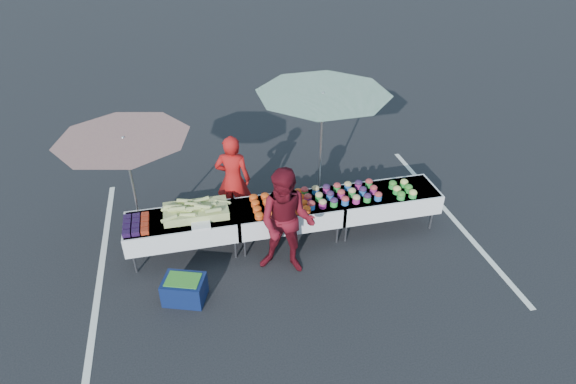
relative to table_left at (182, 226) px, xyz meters
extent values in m
plane|color=black|center=(1.80, 0.00, -0.58)|extent=(80.00, 80.00, 0.00)
cube|color=silver|center=(-1.40, 0.00, -0.58)|extent=(0.10, 5.00, 0.00)
cube|color=silver|center=(5.00, 0.00, -0.58)|extent=(0.10, 5.00, 0.00)
cube|color=white|center=(0.00, 0.00, 0.15)|extent=(1.80, 0.75, 0.04)
cube|color=white|center=(0.00, 0.00, -0.01)|extent=(1.86, 0.81, 0.36)
cylinder|color=slate|center=(-0.82, -0.29, -0.39)|extent=(0.04, 0.04, 0.39)
cylinder|color=slate|center=(-0.82, 0.29, -0.39)|extent=(0.04, 0.04, 0.39)
cylinder|color=slate|center=(0.82, -0.29, -0.39)|extent=(0.04, 0.04, 0.39)
cylinder|color=slate|center=(0.82, 0.29, -0.39)|extent=(0.04, 0.04, 0.39)
cube|color=white|center=(1.80, 0.00, 0.15)|extent=(1.80, 0.75, 0.04)
cube|color=white|center=(1.80, 0.00, -0.01)|extent=(1.86, 0.81, 0.36)
cylinder|color=slate|center=(0.98, -0.29, -0.39)|extent=(0.04, 0.04, 0.39)
cylinder|color=slate|center=(0.98, 0.29, -0.39)|extent=(0.04, 0.04, 0.39)
cylinder|color=slate|center=(2.62, -0.29, -0.39)|extent=(0.04, 0.04, 0.39)
cylinder|color=slate|center=(2.62, 0.29, -0.39)|extent=(0.04, 0.04, 0.39)
cube|color=white|center=(3.60, 0.00, 0.15)|extent=(1.80, 0.75, 0.04)
cube|color=white|center=(3.60, 0.00, -0.01)|extent=(1.86, 0.81, 0.36)
cylinder|color=slate|center=(2.78, -0.29, -0.39)|extent=(0.04, 0.04, 0.39)
cylinder|color=slate|center=(2.78, 0.29, -0.39)|extent=(0.04, 0.04, 0.39)
cylinder|color=slate|center=(4.42, -0.29, -0.39)|extent=(0.04, 0.04, 0.39)
cylinder|color=slate|center=(4.42, 0.29, -0.39)|extent=(0.04, 0.04, 0.39)
cube|color=black|center=(-0.85, -0.27, 0.21)|extent=(0.12, 0.12, 0.08)
cube|color=black|center=(-0.85, -0.13, 0.21)|extent=(0.12, 0.12, 0.08)
cube|color=black|center=(-0.85, 0.01, 0.21)|extent=(0.12, 0.12, 0.08)
cube|color=black|center=(-0.85, 0.15, 0.21)|extent=(0.12, 0.12, 0.08)
cube|color=black|center=(-0.71, -0.27, 0.21)|extent=(0.12, 0.12, 0.08)
cube|color=black|center=(-0.71, -0.13, 0.21)|extent=(0.12, 0.12, 0.08)
cube|color=black|center=(-0.71, 0.01, 0.21)|extent=(0.12, 0.12, 0.08)
cube|color=black|center=(-0.71, 0.15, 0.21)|extent=(0.12, 0.12, 0.08)
cube|color=maroon|center=(-0.57, -0.27, 0.21)|extent=(0.12, 0.12, 0.08)
cube|color=maroon|center=(-0.57, -0.13, 0.21)|extent=(0.12, 0.12, 0.08)
cube|color=maroon|center=(-0.57, 0.01, 0.21)|extent=(0.12, 0.12, 0.08)
cube|color=maroon|center=(-0.57, 0.15, 0.21)|extent=(0.12, 0.12, 0.08)
cube|color=#94AB58|center=(0.25, 0.05, 0.24)|extent=(1.05, 0.55, 0.14)
cylinder|color=#94AB58|center=(0.55, 0.20, 0.27)|extent=(0.27, 0.09, 0.10)
cylinder|color=#94AB58|center=(-0.13, 0.10, 0.34)|extent=(0.27, 0.14, 0.07)
cylinder|color=#94AB58|center=(0.36, -0.06, 0.38)|extent=(0.27, 0.14, 0.09)
cylinder|color=#94AB58|center=(-0.17, 0.08, 0.28)|extent=(0.27, 0.15, 0.10)
cylinder|color=#94AB58|center=(0.07, -0.01, 0.33)|extent=(0.27, 0.15, 0.08)
cylinder|color=#94AB58|center=(0.21, 0.09, 0.36)|extent=(0.27, 0.10, 0.10)
cylinder|color=#94AB58|center=(0.21, -0.03, 0.36)|extent=(0.27, 0.07, 0.08)
cylinder|color=#94AB58|center=(0.12, -0.13, 0.31)|extent=(0.27, 0.14, 0.09)
cylinder|color=#94AB58|center=(0.09, 0.25, 0.34)|extent=(0.27, 0.12, 0.08)
cylinder|color=#94AB58|center=(0.71, 0.14, 0.29)|extent=(0.27, 0.16, 0.08)
cylinder|color=#94AB58|center=(-0.06, 0.01, 0.34)|extent=(0.27, 0.11, 0.07)
cylinder|color=#94AB58|center=(0.16, -0.18, 0.27)|extent=(0.27, 0.10, 0.07)
cylinder|color=#94AB58|center=(0.36, 0.19, 0.35)|extent=(0.27, 0.12, 0.08)
cylinder|color=#94AB58|center=(-0.18, -0.17, 0.31)|extent=(0.27, 0.15, 0.08)
cylinder|color=#94AB58|center=(-0.09, 0.09, 0.36)|extent=(0.27, 0.10, 0.08)
cylinder|color=#94AB58|center=(0.46, 0.00, 0.32)|extent=(0.27, 0.16, 0.10)
cylinder|color=#94AB58|center=(-0.03, -0.02, 0.38)|extent=(0.27, 0.12, 0.09)
cylinder|color=#94AB58|center=(0.52, -0.18, 0.37)|extent=(0.27, 0.09, 0.07)
cube|color=white|center=(0.30, -0.30, 0.19)|extent=(0.30, 0.25, 0.05)
cylinder|color=#D14617|center=(1.25, -0.28, 0.19)|extent=(0.15, 0.15, 0.05)
ellipsoid|color=red|center=(1.25, -0.28, 0.23)|extent=(0.15, 0.15, 0.08)
cylinder|color=#D14617|center=(1.25, -0.10, 0.19)|extent=(0.15, 0.15, 0.05)
ellipsoid|color=red|center=(1.25, -0.10, 0.23)|extent=(0.15, 0.15, 0.08)
cylinder|color=#D14617|center=(1.25, 0.08, 0.19)|extent=(0.15, 0.15, 0.05)
ellipsoid|color=red|center=(1.25, 0.08, 0.23)|extent=(0.15, 0.15, 0.08)
cylinder|color=#D14617|center=(1.25, 0.26, 0.19)|extent=(0.15, 0.15, 0.05)
ellipsoid|color=red|center=(1.25, 0.26, 0.23)|extent=(0.15, 0.15, 0.08)
cylinder|color=#D14617|center=(1.45, -0.28, 0.19)|extent=(0.15, 0.15, 0.05)
ellipsoid|color=red|center=(1.45, -0.28, 0.23)|extent=(0.15, 0.15, 0.08)
cylinder|color=#D14617|center=(1.45, -0.10, 0.19)|extent=(0.15, 0.15, 0.05)
ellipsoid|color=red|center=(1.45, -0.10, 0.23)|extent=(0.15, 0.15, 0.08)
cylinder|color=#D14617|center=(1.45, 0.08, 0.19)|extent=(0.15, 0.15, 0.05)
ellipsoid|color=red|center=(1.45, 0.08, 0.23)|extent=(0.15, 0.15, 0.08)
cylinder|color=#D14617|center=(1.45, 0.26, 0.19)|extent=(0.15, 0.15, 0.05)
ellipsoid|color=red|center=(1.45, 0.26, 0.23)|extent=(0.15, 0.15, 0.08)
cylinder|color=#D14617|center=(1.65, -0.28, 0.19)|extent=(0.15, 0.15, 0.05)
ellipsoid|color=red|center=(1.65, -0.28, 0.23)|extent=(0.15, 0.15, 0.08)
cylinder|color=#D14617|center=(1.65, -0.10, 0.19)|extent=(0.15, 0.15, 0.05)
ellipsoid|color=red|center=(1.65, -0.10, 0.23)|extent=(0.15, 0.15, 0.08)
cylinder|color=#D14617|center=(1.65, 0.08, 0.19)|extent=(0.15, 0.15, 0.05)
ellipsoid|color=red|center=(1.65, 0.08, 0.23)|extent=(0.15, 0.15, 0.08)
cylinder|color=#D14617|center=(1.65, 0.26, 0.19)|extent=(0.15, 0.15, 0.05)
ellipsoid|color=red|center=(1.65, 0.26, 0.23)|extent=(0.15, 0.15, 0.08)
cylinder|color=#D14617|center=(1.85, -0.28, 0.19)|extent=(0.15, 0.15, 0.05)
ellipsoid|color=red|center=(1.85, -0.28, 0.23)|extent=(0.15, 0.15, 0.08)
cylinder|color=#D14617|center=(1.85, -0.10, 0.19)|extent=(0.15, 0.15, 0.05)
ellipsoid|color=red|center=(1.85, -0.10, 0.23)|extent=(0.15, 0.15, 0.08)
cylinder|color=#D14617|center=(1.85, 0.08, 0.19)|extent=(0.15, 0.15, 0.05)
ellipsoid|color=red|center=(1.85, 0.08, 0.23)|extent=(0.15, 0.15, 0.08)
cylinder|color=#D14617|center=(1.85, 0.26, 0.19)|extent=(0.15, 0.15, 0.05)
ellipsoid|color=red|center=(1.85, 0.26, 0.23)|extent=(0.15, 0.15, 0.08)
cylinder|color=#D14617|center=(2.05, -0.28, 0.19)|extent=(0.15, 0.15, 0.05)
ellipsoid|color=red|center=(2.05, -0.28, 0.23)|extent=(0.15, 0.15, 0.08)
cylinder|color=#D14617|center=(2.05, -0.10, 0.19)|extent=(0.15, 0.15, 0.05)
ellipsoid|color=red|center=(2.05, -0.10, 0.23)|extent=(0.15, 0.15, 0.08)
cylinder|color=#D14617|center=(2.05, 0.08, 0.19)|extent=(0.15, 0.15, 0.05)
ellipsoid|color=red|center=(2.05, 0.08, 0.23)|extent=(0.15, 0.15, 0.08)
cylinder|color=#D14617|center=(2.05, 0.26, 0.19)|extent=(0.15, 0.15, 0.05)
ellipsoid|color=red|center=(2.05, 0.26, 0.23)|extent=(0.15, 0.15, 0.08)
cylinder|color=#265BB3|center=(2.15, -0.22, 0.22)|extent=(0.13, 0.13, 0.10)
ellipsoid|color=maroon|center=(2.15, -0.22, 0.28)|extent=(0.14, 0.14, 0.10)
cylinder|color=#9D2171|center=(2.15, 0.00, 0.22)|extent=(0.13, 0.13, 0.10)
ellipsoid|color=maroon|center=(2.15, 0.00, 0.28)|extent=(0.14, 0.14, 0.10)
cylinder|color=green|center=(2.15, 0.22, 0.22)|extent=(0.13, 0.13, 0.10)
ellipsoid|color=maroon|center=(2.15, 0.22, 0.28)|extent=(0.14, 0.14, 0.10)
cylinder|color=#9D2171|center=(2.35, -0.22, 0.22)|extent=(0.13, 0.13, 0.10)
ellipsoid|color=#A2934E|center=(2.35, -0.22, 0.28)|extent=(0.14, 0.14, 0.10)
cylinder|color=green|center=(2.35, 0.00, 0.22)|extent=(0.13, 0.13, 0.10)
ellipsoid|color=#A2934E|center=(2.35, 0.00, 0.28)|extent=(0.14, 0.14, 0.10)
cylinder|color=#265BB3|center=(2.35, 0.22, 0.22)|extent=(0.13, 0.13, 0.10)
ellipsoid|color=#A2934E|center=(2.35, 0.22, 0.28)|extent=(0.14, 0.14, 0.10)
cylinder|color=green|center=(2.55, -0.22, 0.22)|extent=(0.13, 0.13, 0.10)
ellipsoid|color=#291434|center=(2.55, -0.22, 0.28)|extent=(0.14, 0.14, 0.10)
cylinder|color=#265BB3|center=(2.55, 0.00, 0.22)|extent=(0.13, 0.13, 0.10)
ellipsoid|color=#291434|center=(2.55, 0.00, 0.28)|extent=(0.14, 0.14, 0.10)
cylinder|color=#9D2171|center=(2.55, 0.22, 0.22)|extent=(0.13, 0.13, 0.10)
ellipsoid|color=#291434|center=(2.55, 0.22, 0.28)|extent=(0.14, 0.14, 0.10)
cylinder|color=#265BB3|center=(2.75, -0.22, 0.22)|extent=(0.13, 0.13, 0.10)
ellipsoid|color=maroon|center=(2.75, -0.22, 0.28)|extent=(0.14, 0.14, 0.10)
cylinder|color=#9D2171|center=(2.75, 0.00, 0.22)|extent=(0.13, 0.13, 0.10)
ellipsoid|color=maroon|center=(2.75, 0.00, 0.28)|extent=(0.14, 0.14, 0.10)
cylinder|color=green|center=(2.75, 0.22, 0.22)|extent=(0.13, 0.13, 0.10)
ellipsoid|color=maroon|center=(2.75, 0.22, 0.28)|extent=(0.14, 0.14, 0.10)
cylinder|color=#9D2171|center=(2.95, -0.22, 0.22)|extent=(0.13, 0.13, 0.10)
ellipsoid|color=#A2934E|center=(2.95, -0.22, 0.28)|extent=(0.14, 0.14, 0.10)
cylinder|color=green|center=(2.95, 0.00, 0.22)|extent=(0.13, 0.13, 0.10)
ellipsoid|color=#A2934E|center=(2.95, 0.00, 0.28)|extent=(0.14, 0.14, 0.10)
cylinder|color=#265BB3|center=(2.95, 0.22, 0.22)|extent=(0.13, 0.13, 0.10)
ellipsoid|color=#A2934E|center=(2.95, 0.22, 0.28)|extent=(0.14, 0.14, 0.10)
cylinder|color=green|center=(3.15, -0.22, 0.22)|extent=(0.13, 0.13, 0.10)
ellipsoid|color=#291434|center=(3.15, -0.22, 0.28)|extent=(0.14, 0.14, 0.10)
cylinder|color=#265BB3|center=(3.15, 0.00, 0.22)|extent=(0.13, 0.13, 0.10)
ellipsoid|color=#291434|center=(3.15, 0.00, 0.28)|extent=(0.14, 0.14, 0.10)
cylinder|color=#9D2171|center=(3.15, 0.22, 0.22)|extent=(0.13, 0.13, 0.10)
ellipsoid|color=#291434|center=(3.15, 0.22, 0.28)|extent=(0.14, 0.14, 0.10)
cylinder|color=#265BB3|center=(3.35, -0.22, 0.22)|extent=(0.13, 0.13, 0.10)
ellipsoid|color=maroon|center=(3.35, -0.22, 0.28)|extent=(0.14, 0.14, 0.10)
cylinder|color=#9D2171|center=(3.35, 0.00, 0.22)|extent=(0.13, 0.13, 0.10)
ellipsoid|color=maroon|center=(3.35, 0.00, 0.28)|extent=(0.14, 0.14, 0.10)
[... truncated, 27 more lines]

